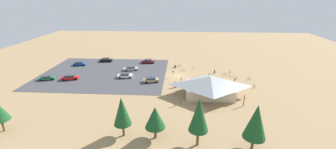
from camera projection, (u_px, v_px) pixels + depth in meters
name	position (u px, v px, depth m)	size (l,w,h in m)	color
ground	(177.00, 76.00, 68.60)	(160.00, 160.00, 0.00)	#9E7F56
parking_lot_asphalt	(105.00, 73.00, 71.06)	(38.78, 30.83, 0.05)	#424247
bike_pavilion	(210.00, 85.00, 54.91)	(14.65, 10.86, 5.00)	beige
trash_bin	(175.00, 67.00, 75.69)	(0.60, 0.60, 0.90)	brown
lot_sign	(173.00, 73.00, 66.67)	(0.56, 0.08, 2.20)	#99999E
pine_east	(199.00, 115.00, 35.76)	(3.27, 3.27, 8.74)	brown
pine_mideast	(155.00, 117.00, 38.21)	(3.57, 3.57, 6.15)	brown
pine_far_west	(256.00, 122.00, 35.07)	(3.66, 3.66, 8.12)	brown
pine_midwest	(122.00, 111.00, 38.56)	(3.12, 3.12, 7.59)	brown
bicycle_purple_edge_south	(249.00, 79.00, 65.51)	(1.54, 0.87, 0.78)	black
bicycle_orange_back_row	(183.00, 70.00, 72.71)	(1.54, 0.83, 0.79)	black
bicycle_green_near_porch	(193.00, 68.00, 74.14)	(0.48, 1.66, 0.85)	black
bicycle_red_trailside	(254.00, 86.00, 60.24)	(0.48, 1.66, 0.82)	black
bicycle_blue_by_bin	(233.00, 85.00, 61.20)	(1.51, 0.82, 0.81)	black
bicycle_silver_yard_right	(179.00, 66.00, 76.88)	(1.47, 1.05, 0.89)	black
bicycle_yellow_lone_west	(236.00, 78.00, 65.63)	(0.96, 1.48, 0.85)	black
bicycle_black_near_sign	(230.00, 72.00, 71.26)	(0.61, 1.56, 0.81)	black
bicycle_teal_yard_center	(225.00, 74.00, 68.83)	(1.63, 0.65, 0.84)	black
bicycle_white_yard_left	(232.00, 76.00, 67.85)	(1.58, 0.70, 0.77)	black
car_blue_back_corner	(80.00, 64.00, 77.91)	(4.38, 2.20, 1.38)	#1E42B2
car_white_inner_stall	(125.00, 75.00, 66.93)	(4.55, 2.31, 1.37)	white
car_tan_mid_lot	(151.00, 80.00, 63.56)	(4.61, 2.70, 1.44)	tan
car_black_end_stall	(106.00, 60.00, 82.19)	(4.70, 2.27, 1.41)	black
car_green_aisle_side	(47.00, 78.00, 65.27)	(4.73, 2.91, 1.26)	#1E6B3D
car_red_far_end	(70.00, 77.00, 65.38)	(5.01, 2.92, 1.48)	red
car_maroon_front_row	(148.00, 61.00, 80.62)	(4.71, 2.12, 1.36)	maroon
car_silver_second_row	(131.00, 68.00, 73.21)	(4.92, 2.85, 1.25)	#BCBCC1
visitor_crossing_yard	(215.00, 70.00, 70.64)	(0.39, 0.40, 1.69)	#2D3347
visitor_near_lot	(208.00, 76.00, 66.13)	(0.36, 0.36, 1.70)	#2D3347
visitor_at_bikes	(175.00, 84.00, 60.11)	(0.36, 0.36, 1.79)	#2D3347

